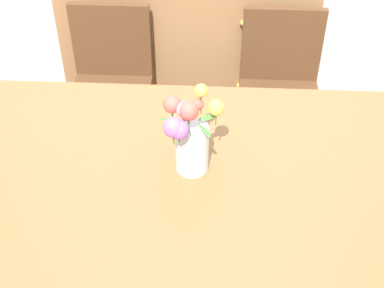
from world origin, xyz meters
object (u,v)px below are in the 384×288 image
dining_table (184,188)px  flower_vase (189,134)px  chair_right (280,83)px  chair_left (111,78)px  dresser (189,44)px

dining_table → flower_vase: flower_vase is taller
dining_table → chair_right: (0.45, 0.93, -0.14)m
chair_left → dresser: size_ratio=0.64×
chair_left → flower_vase: size_ratio=2.70×
dining_table → dresser: (-0.06, 1.33, -0.16)m
chair_left → flower_vase: 1.08m
dining_table → chair_right: bearing=64.3°
chair_left → dining_table: bearing=115.7°
chair_left → flower_vase: flower_vase is taller
flower_vase → dresser: bearing=93.4°
dining_table → chair_left: bearing=115.7°
chair_right → dresser: (-0.51, 0.40, -0.02)m
chair_right → chair_left: bearing=0.0°
chair_right → dresser: size_ratio=0.64×
dining_table → chair_left: size_ratio=2.11×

